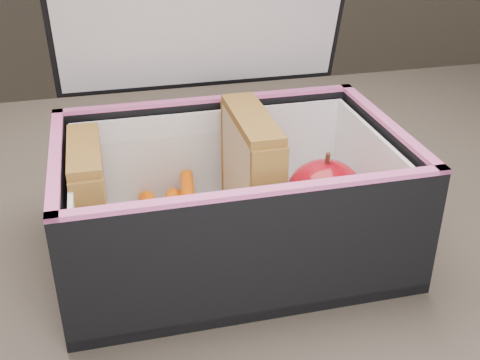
% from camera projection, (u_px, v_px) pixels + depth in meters
% --- Properties ---
extents(kitchen_table, '(1.20, 0.80, 0.75)m').
position_uv_depth(kitchen_table, '(192.00, 314.00, 0.59)').
color(kitchen_table, '#52483F').
rests_on(kitchen_table, ground).
extents(lunch_bag, '(0.28, 0.23, 0.28)m').
position_uv_depth(lunch_bag, '(230.00, 188.00, 0.51)').
color(lunch_bag, black).
rests_on(lunch_bag, kitchen_table).
extents(plastic_tub, '(0.18, 0.13, 0.07)m').
position_uv_depth(plastic_tub, '(174.00, 208.00, 0.50)').
color(plastic_tub, white).
rests_on(plastic_tub, lunch_bag).
extents(sandwich_left, '(0.02, 0.09, 0.10)m').
position_uv_depth(sandwich_left, '(91.00, 201.00, 0.48)').
color(sandwich_left, beige).
rests_on(sandwich_left, plastic_tub).
extents(sandwich_right, '(0.03, 0.10, 0.11)m').
position_uv_depth(sandwich_right, '(251.00, 176.00, 0.50)').
color(sandwich_right, beige).
rests_on(sandwich_right, plastic_tub).
extents(carrot_sticks, '(0.05, 0.14, 0.03)m').
position_uv_depth(carrot_sticks, '(172.00, 221.00, 0.52)').
color(carrot_sticks, '#EC5100').
rests_on(carrot_sticks, plastic_tub).
extents(paper_napkin, '(0.09, 0.09, 0.01)m').
position_uv_depth(paper_napkin, '(320.00, 226.00, 0.54)').
color(paper_napkin, white).
rests_on(paper_napkin, lunch_bag).
extents(red_apple, '(0.07, 0.07, 0.07)m').
position_uv_depth(red_apple, '(325.00, 195.00, 0.51)').
color(red_apple, '#990011').
rests_on(red_apple, paper_napkin).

